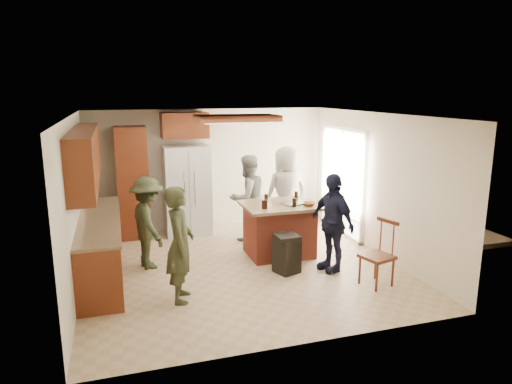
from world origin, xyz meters
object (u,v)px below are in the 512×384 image
object	(u,v)px
person_side_right	(332,222)
trash_bin	(287,253)
person_front_left	(180,244)
person_behind_left	(248,198)
spindle_chair	(378,256)
refrigerator	(187,190)
person_behind_right	(286,192)
person_counter	(148,223)
kitchen_island	(279,229)

from	to	relation	value
person_side_right	trash_bin	bearing A→B (deg)	-112.50
person_front_left	trash_bin	xyz separation A→B (m)	(1.76, 0.48, -0.49)
person_front_left	person_behind_left	xyz separation A→B (m)	(1.63, 2.28, 0.03)
person_behind_left	trash_bin	bearing A→B (deg)	71.09
spindle_chair	refrigerator	bearing A→B (deg)	124.09
person_behind_left	person_behind_right	xyz separation A→B (m)	(0.79, -0.04, 0.07)
person_counter	refrigerator	distance (m)	1.90
person_behind_left	person_side_right	xyz separation A→B (m)	(0.86, -1.91, -0.04)
refrigerator	kitchen_island	bearing A→B (deg)	-52.35
refrigerator	spindle_chair	world-z (taller)	refrigerator
person_front_left	trash_bin	size ratio (longest dim) A/B	2.58
refrigerator	trash_bin	bearing A→B (deg)	-65.11
person_side_right	kitchen_island	xyz separation A→B (m)	(-0.56, 0.92, -0.33)
refrigerator	spindle_chair	distance (m)	4.15
person_behind_left	refrigerator	distance (m)	1.30
person_counter	refrigerator	world-z (taller)	refrigerator
person_front_left	refrigerator	size ratio (longest dim) A/B	0.90
refrigerator	person_behind_right	bearing A→B (deg)	-23.32
person_behind_right	person_counter	xyz separation A→B (m)	(-2.75, -0.87, -0.15)
person_side_right	person_counter	size ratio (longest dim) A/B	1.05
trash_bin	spindle_chair	bearing A→B (deg)	-37.30
person_front_left	trash_bin	distance (m)	1.89
person_behind_left	person_counter	xyz separation A→B (m)	(-1.96, -0.91, -0.08)
person_behind_left	person_front_left	bearing A→B (deg)	31.42
refrigerator	kitchen_island	distance (m)	2.25
person_front_left	kitchen_island	size ratio (longest dim) A/B	1.27
person_behind_left	person_behind_right	bearing A→B (deg)	154.13
person_behind_left	spindle_chair	bearing A→B (deg)	92.19
trash_bin	refrigerator	bearing A→B (deg)	114.89
person_front_left	person_behind_right	size ratio (longest dim) A/B	0.89
person_front_left	person_behind_right	xyz separation A→B (m)	(2.42, 2.24, 0.10)
refrigerator	trash_bin	distance (m)	2.88
kitchen_island	person_side_right	bearing A→B (deg)	-58.48
person_front_left	person_counter	bearing A→B (deg)	24.71
person_behind_right	kitchen_island	distance (m)	1.16
person_front_left	kitchen_island	bearing A→B (deg)	-45.03
person_side_right	kitchen_island	world-z (taller)	person_side_right
kitchen_island	trash_bin	bearing A→B (deg)	-101.46
person_front_left	person_counter	world-z (taller)	person_front_left
person_behind_left	trash_bin	xyz separation A→B (m)	(0.13, -1.80, -0.52)
person_behind_right	person_counter	size ratio (longest dim) A/B	1.19
person_counter	spindle_chair	distance (m)	3.67
kitchen_island	trash_bin	world-z (taller)	kitchen_island
refrigerator	kitchen_island	world-z (taller)	refrigerator
person_behind_left	kitchen_island	world-z (taller)	person_behind_left
person_behind_right	person_side_right	distance (m)	1.88
person_behind_left	person_counter	world-z (taller)	person_behind_left
kitchen_island	trash_bin	size ratio (longest dim) A/B	2.03
person_front_left	person_behind_right	bearing A→B (deg)	-35.97
person_behind_left	kitchen_island	xyz separation A→B (m)	(0.30, -0.99, -0.36)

